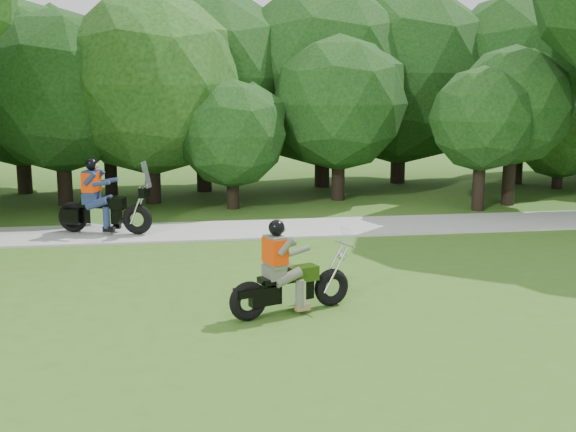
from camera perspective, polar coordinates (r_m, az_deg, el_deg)
name	(u,v)px	position (r m, az deg, el deg)	size (l,w,h in m)	color
ground	(401,342)	(10.64, 8.90, -9.83)	(100.00, 100.00, 0.00)	#37631C
walkway	(304,228)	(18.13, 1.29, -0.95)	(60.00, 2.20, 0.06)	#A9A9A4
tree_line	(326,82)	(24.52, 3.00, 10.50)	(40.16, 11.76, 7.39)	black
chopper_motorcycle	(285,279)	(11.54, -0.22, -5.03)	(2.13, 1.11, 1.56)	black
touring_motorcycle	(99,206)	(17.86, -14.74, 0.76)	(2.32, 1.24, 1.81)	black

